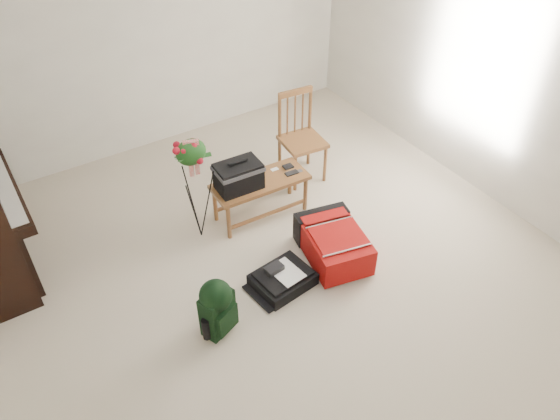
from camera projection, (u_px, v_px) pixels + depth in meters
floor at (285, 278)px, 4.95m from camera, size 5.00×5.50×0.01m
wall_back at (147, 41)px, 5.91m from camera, size 5.00×0.04×2.50m
wall_right at (506, 83)px, 5.18m from camera, size 0.04×5.50×2.50m
bench at (246, 178)px, 5.23m from camera, size 0.98×0.43×0.74m
dining_chair at (301, 138)px, 5.85m from camera, size 0.47×0.47×0.99m
red_suitcase at (330, 240)px, 5.09m from camera, size 0.64×0.84×0.32m
black_duffel at (283, 278)px, 4.84m from camera, size 0.55×0.46×0.21m
green_backpack at (217, 305)px, 4.32m from camera, size 0.31×0.29×0.54m
flower_stand at (196, 191)px, 5.03m from camera, size 0.45×0.45×1.14m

